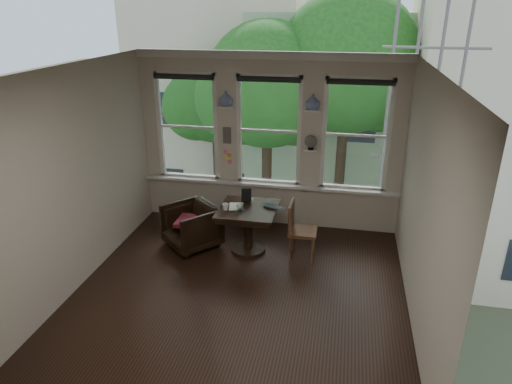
% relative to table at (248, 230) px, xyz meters
% --- Properties ---
extents(ground, '(4.50, 4.50, 0.00)m').
position_rel_table_xyz_m(ground, '(0.13, -1.10, -0.38)').
color(ground, black).
rests_on(ground, ground).
extents(ceiling, '(4.50, 4.50, 0.00)m').
position_rel_table_xyz_m(ceiling, '(0.13, -1.10, 2.62)').
color(ceiling, silver).
rests_on(ceiling, ground).
extents(wall_back, '(4.50, 0.00, 4.50)m').
position_rel_table_xyz_m(wall_back, '(0.13, 1.15, 1.12)').
color(wall_back, beige).
rests_on(wall_back, ground).
extents(wall_front, '(4.50, 0.00, 4.50)m').
position_rel_table_xyz_m(wall_front, '(0.13, -3.35, 1.12)').
color(wall_front, beige).
rests_on(wall_front, ground).
extents(wall_left, '(0.00, 4.50, 4.50)m').
position_rel_table_xyz_m(wall_left, '(-2.12, -1.10, 1.12)').
color(wall_left, beige).
rests_on(wall_left, ground).
extents(wall_right, '(0.00, 4.50, 4.50)m').
position_rel_table_xyz_m(wall_right, '(2.38, -1.10, 1.12)').
color(wall_right, beige).
rests_on(wall_right, ground).
extents(window_left, '(1.10, 0.12, 1.90)m').
position_rel_table_xyz_m(window_left, '(-1.32, 1.15, 1.32)').
color(window_left, white).
rests_on(window_left, ground).
extents(window_center, '(1.10, 0.12, 1.90)m').
position_rel_table_xyz_m(window_center, '(0.13, 1.15, 1.32)').
color(window_center, white).
rests_on(window_center, ground).
extents(window_right, '(1.10, 0.12, 1.90)m').
position_rel_table_xyz_m(window_right, '(1.58, 1.15, 1.32)').
color(window_right, white).
rests_on(window_right, ground).
extents(shelf_left, '(0.26, 0.16, 0.03)m').
position_rel_table_xyz_m(shelf_left, '(-0.60, 1.05, 1.73)').
color(shelf_left, white).
rests_on(shelf_left, ground).
extents(shelf_right, '(0.26, 0.16, 0.03)m').
position_rel_table_xyz_m(shelf_right, '(0.85, 1.05, 1.73)').
color(shelf_right, white).
rests_on(shelf_right, ground).
extents(intercom, '(0.14, 0.06, 0.28)m').
position_rel_table_xyz_m(intercom, '(-0.60, 1.08, 1.23)').
color(intercom, '#59544F').
rests_on(intercom, ground).
extents(sticky_notes, '(0.16, 0.01, 0.24)m').
position_rel_table_xyz_m(sticky_notes, '(-0.60, 1.09, 0.88)').
color(sticky_notes, pink).
rests_on(sticky_notes, ground).
extents(desk_fan, '(0.20, 0.20, 0.24)m').
position_rel_table_xyz_m(desk_fan, '(0.85, 1.03, 1.16)').
color(desk_fan, '#59544F').
rests_on(desk_fan, ground).
extents(vase_left, '(0.24, 0.24, 0.25)m').
position_rel_table_xyz_m(vase_left, '(-0.60, 1.05, 1.86)').
color(vase_left, silver).
rests_on(vase_left, shelf_left).
extents(vase_right, '(0.24, 0.24, 0.25)m').
position_rel_table_xyz_m(vase_right, '(0.85, 1.05, 1.86)').
color(vase_right, silver).
rests_on(vase_right, shelf_right).
extents(table, '(0.90, 0.90, 0.75)m').
position_rel_table_xyz_m(table, '(0.00, 0.00, 0.00)').
color(table, black).
rests_on(table, ground).
extents(armchair_left, '(1.09, 1.10, 0.72)m').
position_rel_table_xyz_m(armchair_left, '(-0.93, -0.04, -0.02)').
color(armchair_left, black).
rests_on(armchair_left, ground).
extents(cushion_red, '(0.45, 0.45, 0.06)m').
position_rel_table_xyz_m(cushion_red, '(-0.93, -0.04, 0.08)').
color(cushion_red, maroon).
rests_on(cushion_red, armchair_left).
extents(side_chair_right, '(0.42, 0.42, 0.92)m').
position_rel_table_xyz_m(side_chair_right, '(0.88, -0.04, 0.09)').
color(side_chair_right, '#4E2F1B').
rests_on(side_chair_right, ground).
extents(laptop, '(0.42, 0.36, 0.03)m').
position_rel_table_xyz_m(laptop, '(0.37, 0.04, 0.39)').
color(laptop, black).
rests_on(laptop, table).
extents(mug, '(0.12, 0.12, 0.10)m').
position_rel_table_xyz_m(mug, '(-0.32, -0.13, 0.42)').
color(mug, white).
rests_on(mug, table).
extents(drinking_glass, '(0.14, 0.14, 0.09)m').
position_rel_table_xyz_m(drinking_glass, '(-0.10, -0.10, 0.42)').
color(drinking_glass, white).
rests_on(drinking_glass, table).
extents(tablet, '(0.17, 0.11, 0.22)m').
position_rel_table_xyz_m(tablet, '(-0.08, 0.25, 0.48)').
color(tablet, black).
rests_on(tablet, table).
extents(papers, '(0.27, 0.34, 0.00)m').
position_rel_table_xyz_m(papers, '(-0.19, 0.02, 0.38)').
color(papers, silver).
rests_on(papers, table).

